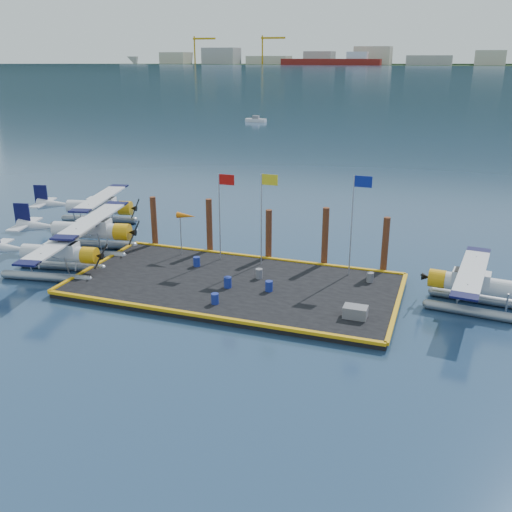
# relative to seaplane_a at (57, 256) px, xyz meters

# --- Properties ---
(ground) EXTENTS (4000.00, 4000.00, 0.00)m
(ground) POSITION_rel_seaplane_a_xyz_m (11.78, 1.70, -1.40)
(ground) COLOR #1A344E
(ground) RESTS_ON ground
(dock) EXTENTS (20.00, 10.00, 0.40)m
(dock) POSITION_rel_seaplane_a_xyz_m (11.78, 1.70, -1.20)
(dock) COLOR black
(dock) RESTS_ON ground
(dock_bumpers) EXTENTS (20.25, 10.25, 0.18)m
(dock_bumpers) POSITION_rel_seaplane_a_xyz_m (11.78, 1.70, -0.91)
(dock_bumpers) COLOR #CD930C
(dock_bumpers) RESTS_ON dock
(seaplane_a) EXTENTS (8.29, 9.09, 3.21)m
(seaplane_a) POSITION_rel_seaplane_a_xyz_m (0.00, 0.00, 0.00)
(seaplane_a) COLOR gray
(seaplane_a) RESTS_ON ground
(seaplane_b) EXTENTS (9.34, 10.20, 3.61)m
(seaplane_b) POSITION_rel_seaplane_a_xyz_m (-0.70, 4.58, 0.17)
(seaplane_b) COLOR gray
(seaplane_b) RESTS_ON ground
(seaplane_c) EXTENTS (9.03, 9.80, 3.47)m
(seaplane_c) POSITION_rel_seaplane_a_xyz_m (-4.17, 10.78, 0.11)
(seaplane_c) COLOR gray
(seaplane_c) RESTS_ON ground
(seaplane_d) EXTENTS (8.05, 8.88, 3.14)m
(seaplane_d) POSITION_rel_seaplane_a_xyz_m (25.95, 3.42, -0.03)
(seaplane_d) COLOR gray
(seaplane_d) RESTS_ON ground
(drum_0) EXTENTS (0.46, 0.46, 0.65)m
(drum_0) POSITION_rel_seaplane_a_xyz_m (8.31, 3.66, -0.67)
(drum_0) COLOR navy
(drum_0) RESTS_ON dock
(drum_1) EXTENTS (0.47, 0.47, 0.66)m
(drum_1) POSITION_rel_seaplane_a_xyz_m (11.67, 0.90, -0.67)
(drum_1) COLOR navy
(drum_1) RESTS_ON dock
(drum_2) EXTENTS (0.45, 0.45, 0.64)m
(drum_2) POSITION_rel_seaplane_a_xyz_m (14.24, 1.18, -0.68)
(drum_2) COLOR navy
(drum_2) RESTS_ON dock
(drum_3) EXTENTS (0.44, 0.44, 0.62)m
(drum_3) POSITION_rel_seaplane_a_xyz_m (11.90, -1.60, -0.69)
(drum_3) COLOR navy
(drum_3) RESTS_ON dock
(drum_4) EXTENTS (0.44, 0.44, 0.62)m
(drum_4) POSITION_rel_seaplane_a_xyz_m (19.76, 4.66, -0.69)
(drum_4) COLOR slate
(drum_4) RESTS_ON dock
(drum_5) EXTENTS (0.45, 0.45, 0.63)m
(drum_5) POSITION_rel_seaplane_a_xyz_m (13.00, 2.96, -0.68)
(drum_5) COLOR slate
(drum_5) RESTS_ON dock
(crate) EXTENTS (1.29, 0.86, 0.64)m
(crate) POSITION_rel_seaplane_a_xyz_m (19.78, -0.77, -0.68)
(crate) COLOR slate
(crate) RESTS_ON dock
(flagpole_red) EXTENTS (1.14, 0.08, 6.00)m
(flagpole_red) POSITION_rel_seaplane_a_xyz_m (9.49, 5.50, 3.00)
(flagpole_red) COLOR #9C9CA4
(flagpole_red) RESTS_ON dock
(flagpole_yellow) EXTENTS (1.14, 0.08, 6.20)m
(flagpole_yellow) POSITION_rel_seaplane_a_xyz_m (12.48, 5.50, 3.11)
(flagpole_yellow) COLOR #9C9CA4
(flagpole_yellow) RESTS_ON dock
(flagpole_blue) EXTENTS (1.14, 0.08, 6.50)m
(flagpole_blue) POSITION_rel_seaplane_a_xyz_m (18.48, 5.50, 3.29)
(flagpole_blue) COLOR #9C9CA4
(flagpole_blue) RESTS_ON dock
(windsock) EXTENTS (1.40, 0.44, 3.12)m
(windsock) POSITION_rel_seaplane_a_xyz_m (6.76, 5.50, 1.83)
(windsock) COLOR #9C9CA4
(windsock) RESTS_ON dock
(piling_0) EXTENTS (0.44, 0.44, 4.00)m
(piling_0) POSITION_rel_seaplane_a_xyz_m (3.28, 7.10, 0.60)
(piling_0) COLOR #4A2415
(piling_0) RESTS_ON ground
(piling_1) EXTENTS (0.44, 0.44, 4.20)m
(piling_1) POSITION_rel_seaplane_a_xyz_m (7.78, 7.10, 0.70)
(piling_1) COLOR #4A2415
(piling_1) RESTS_ON ground
(piling_2) EXTENTS (0.44, 0.44, 3.80)m
(piling_2) POSITION_rel_seaplane_a_xyz_m (12.28, 7.10, 0.50)
(piling_2) COLOR #4A2415
(piling_2) RESTS_ON ground
(piling_3) EXTENTS (0.44, 0.44, 4.30)m
(piling_3) POSITION_rel_seaplane_a_xyz_m (16.28, 7.10, 0.75)
(piling_3) COLOR #4A2415
(piling_3) RESTS_ON ground
(piling_4) EXTENTS (0.44, 0.44, 4.00)m
(piling_4) POSITION_rel_seaplane_a_xyz_m (20.28, 7.10, 0.60)
(piling_4) COLOR #4A2415
(piling_4) RESTS_ON ground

